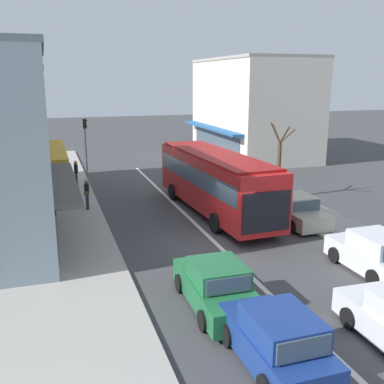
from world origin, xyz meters
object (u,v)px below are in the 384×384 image
(hatchback_behind_bus_near, at_px, (277,341))
(traffic_light_downstreet, at_px, (85,137))
(parked_hatchback_kerb_front, at_px, (374,254))
(parked_sedan_kerb_second, at_px, (295,210))
(sedan_queue_far_back, at_px, (217,287))
(city_bus, at_px, (215,179))
(pedestrian_browsing_midblock, at_px, (76,171))
(parked_wagon_kerb_third, at_px, (249,185))
(street_tree_right, at_px, (279,163))
(pedestrian_with_handbag_near, at_px, (87,193))

(hatchback_behind_bus_near, xyz_separation_m, traffic_light_downstreet, (-2.38, 24.72, 2.15))
(parked_hatchback_kerb_front, relative_size, parked_sedan_kerb_second, 0.88)
(sedan_queue_far_back, xyz_separation_m, parked_sedan_kerb_second, (6.71, 6.67, 0.00))
(city_bus, relative_size, pedestrian_browsing_midblock, 6.73)
(hatchback_behind_bus_near, bearing_deg, parked_sedan_kerb_second, 57.39)
(parked_hatchback_kerb_front, height_order, parked_wagon_kerb_third, parked_wagon_kerb_third)
(parked_wagon_kerb_third, bearing_deg, street_tree_right, -33.50)
(parked_hatchback_kerb_front, bearing_deg, city_bus, 107.99)
(hatchback_behind_bus_near, xyz_separation_m, parked_hatchback_kerb_front, (6.14, 3.97, 0.00))
(parked_hatchback_kerb_front, bearing_deg, parked_wagon_kerb_third, 88.49)
(hatchback_behind_bus_near, height_order, parked_sedan_kerb_second, hatchback_behind_bus_near)
(parked_wagon_kerb_third, distance_m, pedestrian_with_handbag_near, 9.68)
(hatchback_behind_bus_near, distance_m, parked_wagon_kerb_third, 16.76)
(traffic_light_downstreet, xyz_separation_m, pedestrian_browsing_midblock, (-1.01, -3.48, -1.79))
(hatchback_behind_bus_near, distance_m, traffic_light_downstreet, 24.93)
(parked_hatchback_kerb_front, relative_size, pedestrian_browsing_midblock, 2.27)
(hatchback_behind_bus_near, bearing_deg, parked_hatchback_kerb_front, 32.88)
(pedestrian_browsing_midblock, bearing_deg, pedestrian_with_handbag_near, -88.43)
(hatchback_behind_bus_near, xyz_separation_m, parked_wagon_kerb_third, (6.45, 15.47, 0.04))
(parked_sedan_kerb_second, height_order, pedestrian_with_handbag_near, pedestrian_with_handbag_near)
(hatchback_behind_bus_near, relative_size, pedestrian_with_handbag_near, 2.28)
(parked_hatchback_kerb_front, relative_size, pedestrian_with_handbag_near, 2.27)
(street_tree_right, bearing_deg, city_bus, -160.91)
(sedan_queue_far_back, xyz_separation_m, pedestrian_browsing_midblock, (-3.07, 17.92, 0.40))
(parked_wagon_kerb_third, distance_m, traffic_light_downstreet, 12.96)
(parked_sedan_kerb_second, height_order, street_tree_right, street_tree_right)
(parked_wagon_kerb_third, distance_m, pedestrian_browsing_midblock, 11.41)
(city_bus, xyz_separation_m, traffic_light_downstreet, (-5.62, 11.81, 0.97))
(sedan_queue_far_back, relative_size, parked_sedan_kerb_second, 1.00)
(traffic_light_downstreet, bearing_deg, parked_sedan_kerb_second, -59.20)
(hatchback_behind_bus_near, distance_m, street_tree_right, 16.58)
(street_tree_right, bearing_deg, parked_wagon_kerb_third, 146.50)
(parked_sedan_kerb_second, bearing_deg, sedan_queue_far_back, -135.15)
(street_tree_right, bearing_deg, parked_sedan_kerb_second, -108.26)
(city_bus, bearing_deg, pedestrian_with_handbag_near, 160.31)
(traffic_light_downstreet, bearing_deg, pedestrian_with_handbag_near, -95.08)
(parked_sedan_kerb_second, xyz_separation_m, traffic_light_downstreet, (-8.77, 14.72, 2.19))
(parked_wagon_kerb_third, height_order, street_tree_right, street_tree_right)
(sedan_queue_far_back, height_order, pedestrian_with_handbag_near, pedestrian_with_handbag_near)
(sedan_queue_far_back, bearing_deg, parked_wagon_kerb_third, 60.90)
(parked_wagon_kerb_third, bearing_deg, traffic_light_downstreet, 133.65)
(hatchback_behind_bus_near, distance_m, pedestrian_browsing_midblock, 21.52)
(parked_hatchback_kerb_front, relative_size, traffic_light_downstreet, 0.88)
(sedan_queue_far_back, relative_size, parked_hatchback_kerb_front, 1.14)
(city_bus, relative_size, parked_wagon_kerb_third, 2.40)
(hatchback_behind_bus_near, distance_m, parked_sedan_kerb_second, 11.87)
(parked_wagon_kerb_third, bearing_deg, pedestrian_with_handbag_near, -178.53)
(street_tree_right, distance_m, pedestrian_browsing_midblock, 13.17)
(hatchback_behind_bus_near, relative_size, parked_sedan_kerb_second, 0.88)
(parked_sedan_kerb_second, distance_m, parked_wagon_kerb_third, 5.47)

